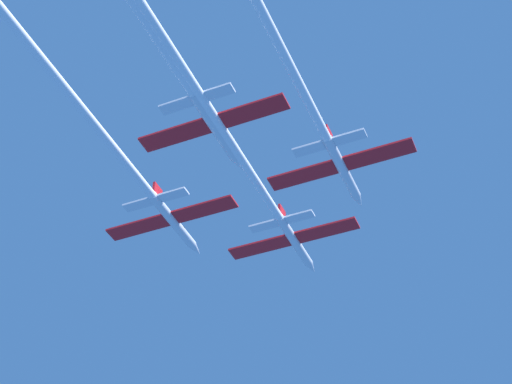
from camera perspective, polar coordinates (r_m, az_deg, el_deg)
The scene contains 4 objects.
jet_lead at distance 97.95m, azimuth -1.29°, elevation 2.76°, with size 18.76×64.91×3.11m.
jet_left_wing at distance 97.16m, azimuth -10.58°, elevation 3.66°, with size 18.76×59.44×3.11m.
jet_right_wing at distance 87.88m, azimuth 2.37°, elevation 9.12°, with size 18.76×62.44×3.11m.
jet_slot at distance 86.30m, azimuth -7.28°, elevation 11.11°, with size 18.76×54.91×3.11m.
Camera 1 is at (30.59, -84.60, -66.80)m, focal length 55.97 mm.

